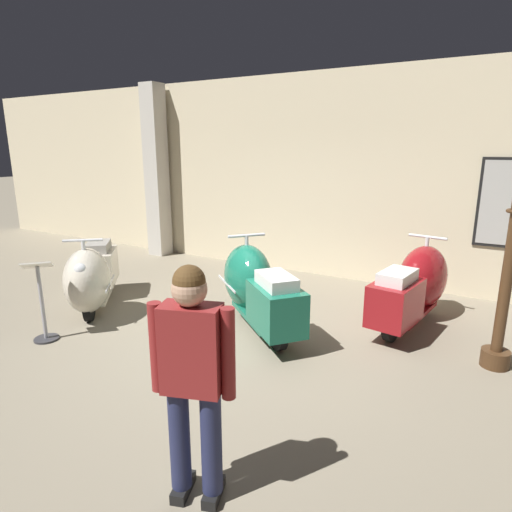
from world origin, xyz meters
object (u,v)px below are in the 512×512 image
object	(u,v)px
scooter_0	(92,277)
scooter_2	(415,285)
scooter_1	(255,287)
info_stanchion	(43,308)
visitor_0	(193,371)

from	to	relation	value
scooter_0	scooter_2	bearing A→B (deg)	74.51
scooter_1	info_stanchion	xyz separation A→B (m)	(-1.92, -1.62, -0.11)
scooter_2	visitor_0	world-z (taller)	visitor_0
scooter_1	visitor_0	bearing A→B (deg)	152.50
visitor_0	info_stanchion	distance (m)	3.19
scooter_1	scooter_2	distance (m)	2.04
visitor_0	scooter_2	bearing A→B (deg)	-28.55
scooter_0	scooter_1	size ratio (longest dim) A/B	0.97
scooter_1	visitor_0	world-z (taller)	visitor_0
scooter_0	scooter_2	size ratio (longest dim) A/B	0.91
scooter_2	visitor_0	size ratio (longest dim) A/B	1.18
scooter_1	visitor_0	size ratio (longest dim) A/B	1.11
visitor_0	scooter_1	bearing A→B (deg)	3.69
scooter_0	visitor_0	distance (m)	3.79
scooter_0	scooter_1	bearing A→B (deg)	67.55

